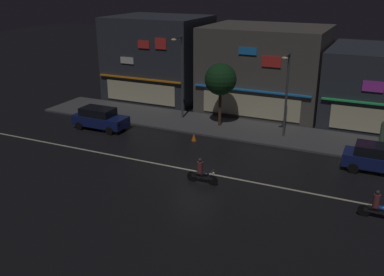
# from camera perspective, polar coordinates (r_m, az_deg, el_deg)

# --- Properties ---
(ground_plane) EXTENTS (140.00, 140.00, 0.00)m
(ground_plane) POSITION_cam_1_polar(r_m,az_deg,el_deg) (26.61, 0.36, -4.37)
(ground_plane) COLOR black
(lane_divider_stripe) EXTENTS (33.02, 0.16, 0.01)m
(lane_divider_stripe) POSITION_cam_1_polar(r_m,az_deg,el_deg) (26.60, 0.36, -4.36)
(lane_divider_stripe) COLOR beige
(lane_divider_stripe) RESTS_ON ground
(sidewalk_far) EXTENTS (34.76, 4.90, 0.14)m
(sidewalk_far) POSITION_cam_1_polar(r_m,az_deg,el_deg) (33.91, 6.28, 1.17)
(sidewalk_far) COLOR #4C4C4F
(sidewalk_far) RESTS_ON ground
(storefront_left_block) EXTENTS (8.85, 7.58, 7.78)m
(storefront_left_block) POSITION_cam_1_polar(r_m,az_deg,el_deg) (42.55, -4.34, 10.46)
(storefront_left_block) COLOR #2D333D
(storefront_left_block) RESTS_ON ground
(storefront_center_block) EXTENTS (10.24, 8.27, 7.28)m
(storefront_center_block) POSITION_cam_1_polar(r_m,az_deg,el_deg) (39.02, 9.62, 8.97)
(storefront_center_block) COLOR #56514C
(storefront_center_block) RESTS_ON ground
(streetlamp_west) EXTENTS (0.44, 1.64, 6.76)m
(streetlamp_west) POSITION_cam_1_polar(r_m,az_deg,el_deg) (35.12, -1.48, 8.86)
(streetlamp_west) COLOR #47494C
(streetlamp_west) RESTS_ON sidewalk_far
(streetlamp_mid) EXTENTS (0.44, 1.64, 6.14)m
(streetlamp_mid) POSITION_cam_1_polar(r_m,az_deg,el_deg) (31.47, 12.29, 6.46)
(streetlamp_mid) COLOR #47494C
(streetlamp_mid) RESTS_ON sidewalk_far
(pedestrian_on_sidewalk) EXTENTS (0.35, 0.35, 1.99)m
(pedestrian_on_sidewalk) POSITION_cam_1_polar(r_m,az_deg,el_deg) (32.24, 23.74, 0.39)
(pedestrian_on_sidewalk) COLOR #4C664C
(pedestrian_on_sidewalk) RESTS_ON sidewalk_far
(street_tree) EXTENTS (2.46, 2.46, 4.94)m
(street_tree) POSITION_cam_1_polar(r_m,az_deg,el_deg) (33.48, 3.77, 7.69)
(street_tree) COLOR #473323
(street_tree) RESTS_ON sidewalk_far
(parked_car_near_kerb) EXTENTS (4.30, 1.98, 1.67)m
(parked_car_near_kerb) POSITION_cam_1_polar(r_m,az_deg,el_deg) (28.57, 23.43, -2.46)
(parked_car_near_kerb) COLOR navy
(parked_car_near_kerb) RESTS_ON ground
(parked_car_trailing) EXTENTS (4.30, 1.98, 1.67)m
(parked_car_trailing) POSITION_cam_1_polar(r_m,az_deg,el_deg) (34.50, -12.01, 2.58)
(parked_car_trailing) COLOR navy
(parked_car_trailing) RESTS_ON ground
(motorcycle_lead) EXTENTS (1.90, 0.60, 1.52)m
(motorcycle_lead) POSITION_cam_1_polar(r_m,az_deg,el_deg) (24.88, 1.25, -4.60)
(motorcycle_lead) COLOR black
(motorcycle_lead) RESTS_ON ground
(motorcycle_following) EXTENTS (1.90, 0.60, 1.52)m
(motorcycle_following) POSITION_cam_1_polar(r_m,az_deg,el_deg) (23.19, 23.22, -8.33)
(motorcycle_following) COLOR black
(motorcycle_following) RESTS_ON ground
(traffic_cone) EXTENTS (0.36, 0.36, 0.55)m
(traffic_cone) POSITION_cam_1_polar(r_m,az_deg,el_deg) (31.41, 0.25, 0.12)
(traffic_cone) COLOR orange
(traffic_cone) RESTS_ON ground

